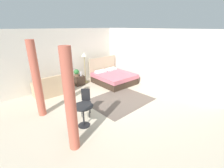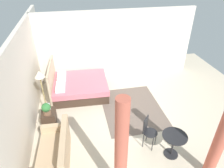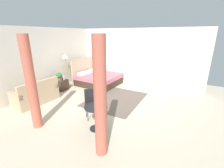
{
  "view_description": "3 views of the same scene",
  "coord_description": "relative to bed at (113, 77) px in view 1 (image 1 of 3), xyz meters",
  "views": [
    {
      "loc": [
        -3.98,
        -4.08,
        2.94
      ],
      "look_at": [
        0.14,
        0.28,
        0.7
      ],
      "focal_mm": 24.89,
      "sensor_mm": 36.0,
      "label": 1
    },
    {
      "loc": [
        -4.97,
        1.78,
        4.45
      ],
      "look_at": [
        0.71,
        0.62,
        0.83
      ],
      "focal_mm": 32.25,
      "sensor_mm": 36.0,
      "label": 2
    },
    {
      "loc": [
        -4.84,
        -2.65,
        2.56
      ],
      "look_at": [
        0.31,
        0.16,
        0.63
      ],
      "focal_mm": 24.49,
      "sensor_mm": 36.0,
      "label": 3
    }
  ],
  "objects": [
    {
      "name": "curtain_left",
      "position": [
        -4.1,
        -2.84,
        0.98
      ],
      "size": [
        0.26,
        0.26,
        2.57
      ],
      "color": "#C15B47",
      "rests_on": "ground"
    },
    {
      "name": "wall_back",
      "position": [
        -1.61,
        1.5,
        1.11
      ],
      "size": [
        8.47,
        0.12,
        2.84
      ],
      "primitive_type": "cube",
      "color": "silver",
      "rests_on": "ground"
    },
    {
      "name": "potted_plant",
      "position": [
        -1.66,
        1.01,
        0.39
      ],
      "size": [
        0.27,
        0.27,
        0.38
      ],
      "color": "brown",
      "rests_on": "nightstand"
    },
    {
      "name": "balcony_table",
      "position": [
        -3.4,
        -2.22,
        0.18
      ],
      "size": [
        0.63,
        0.63,
        0.69
      ],
      "color": "black",
      "rests_on": "ground"
    },
    {
      "name": "ground_plane",
      "position": [
        -1.61,
        -1.75,
        -0.32
      ],
      "size": [
        8.47,
        9.49,
        0.02
      ],
      "primitive_type": "cube",
      "color": "beige"
    },
    {
      "name": "floor_lamp",
      "position": [
        -1.07,
        1.11,
        1.04
      ],
      "size": [
        0.32,
        0.32,
        1.65
      ],
      "color": "#99844C",
      "rests_on": "ground"
    },
    {
      "name": "cafe_chair_near_window",
      "position": [
        -2.94,
        -1.69,
        0.26
      ],
      "size": [
        0.53,
        0.53,
        0.93
      ],
      "color": "black",
      "rests_on": "ground"
    },
    {
      "name": "nightstand",
      "position": [
        -1.56,
        1.0,
        -0.06
      ],
      "size": [
        0.51,
        0.42,
        0.49
      ],
      "color": "#38281E",
      "rests_on": "ground"
    },
    {
      "name": "wall_right",
      "position": [
        1.12,
        -1.75,
        1.11
      ],
      "size": [
        0.12,
        6.49,
        2.84
      ],
      "primitive_type": "cube",
      "color": "silver",
      "rests_on": "ground"
    },
    {
      "name": "bed",
      "position": [
        0.0,
        0.0,
        0.0
      ],
      "size": [
        1.89,
        2.1,
        1.3
      ],
      "color": "#38281E",
      "rests_on": "ground"
    },
    {
      "name": "couch",
      "position": [
        -3.08,
        0.75,
        0.01
      ],
      "size": [
        1.64,
        0.83,
        0.93
      ],
      "color": "tan",
      "rests_on": "ground"
    },
    {
      "name": "curtain_right",
      "position": [
        -4.1,
        -0.65,
        0.98
      ],
      "size": [
        0.26,
        0.26,
        2.57
      ],
      "color": "#C15B47",
      "rests_on": "ground"
    },
    {
      "name": "area_rug",
      "position": [
        -1.31,
        -1.76,
        -0.3
      ],
      "size": [
        2.51,
        1.98,
        0.01
      ],
      "primitive_type": "cube",
      "color": "#66564C",
      "rests_on": "ground"
    },
    {
      "name": "vase",
      "position": [
        -1.44,
        0.97,
        0.29
      ],
      "size": [
        0.1,
        0.1,
        0.21
      ],
      "color": "silver",
      "rests_on": "nightstand"
    }
  ]
}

